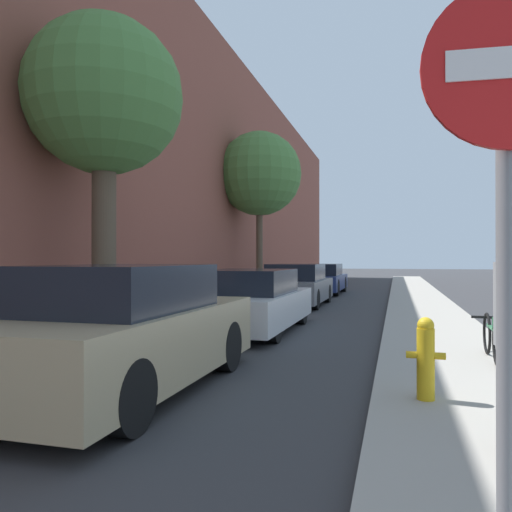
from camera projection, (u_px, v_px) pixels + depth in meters
name	position (u px, v px, depth m)	size (l,w,h in m)	color
ground_plane	(321.00, 310.00, 14.73)	(120.00, 120.00, 0.00)	#333335
sidewalk_left	(227.00, 305.00, 15.52)	(2.00, 52.00, 0.12)	#9E998E
sidewalk_right	(424.00, 311.00, 13.95)	(2.00, 52.00, 0.12)	#9E998E
building_facade_left	(187.00, 156.00, 15.90)	(0.70, 52.00, 9.56)	brown
parked_car_champagne	(126.00, 331.00, 5.70)	(1.74, 4.15, 1.44)	black
parked_car_white	(250.00, 301.00, 10.46)	(1.84, 4.34, 1.29)	black
parked_car_grey	(297.00, 286.00, 16.18)	(1.79, 4.21, 1.34)	black
parked_car_navy	(323.00, 279.00, 21.59)	(1.70, 4.61, 1.28)	black
street_tree_near	(104.00, 100.00, 8.79)	(2.75, 2.75, 5.64)	brown
street_tree_far	(259.00, 174.00, 19.07)	(3.19, 3.19, 6.22)	brown
fire_hydrant	(426.00, 357.00, 4.97)	(0.38, 0.17, 0.82)	gold
traffic_sign_post	(508.00, 161.00, 1.76)	(0.72, 0.12, 2.63)	gray
bicycle	(492.00, 337.00, 6.92)	(0.44, 1.48, 0.61)	black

